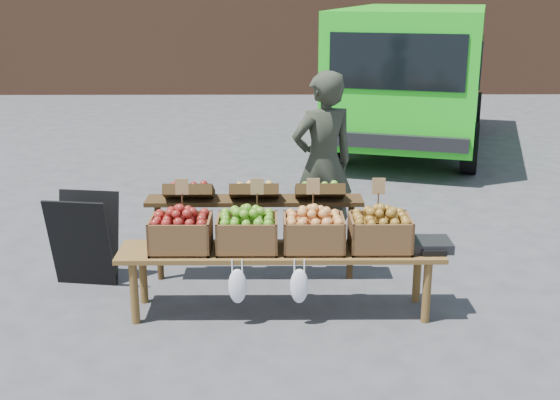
{
  "coord_description": "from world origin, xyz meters",
  "views": [
    {
      "loc": [
        0.19,
        -5.28,
        2.66
      ],
      "look_at": [
        0.24,
        0.7,
        0.85
      ],
      "focal_mm": 45.0,
      "sensor_mm": 36.0,
      "label": 1
    }
  ],
  "objects_px": {
    "delivery_van": "(413,79)",
    "weighing_scale": "(430,244)",
    "display_bench": "(280,281)",
    "crate_russet_pears": "(247,234)",
    "back_table": "(255,227)",
    "crate_green_apples": "(380,233)",
    "crate_golden_apples": "(181,234)",
    "chalkboard_sign": "(84,240)",
    "vendor": "(323,164)",
    "crate_red_apples": "(314,233)"
  },
  "relations": [
    {
      "from": "display_bench",
      "to": "back_table",
      "type": "bearing_deg",
      "value": 108.01
    },
    {
      "from": "delivery_van",
      "to": "vendor",
      "type": "relative_size",
      "value": 2.78
    },
    {
      "from": "crate_golden_apples",
      "to": "crate_red_apples",
      "type": "height_order",
      "value": "same"
    },
    {
      "from": "delivery_van",
      "to": "weighing_scale",
      "type": "relative_size",
      "value": 15.48
    },
    {
      "from": "display_bench",
      "to": "weighing_scale",
      "type": "bearing_deg",
      "value": 0.0
    },
    {
      "from": "delivery_van",
      "to": "crate_russet_pears",
      "type": "bearing_deg",
      "value": -95.2
    },
    {
      "from": "delivery_van",
      "to": "display_bench",
      "type": "distance_m",
      "value": 7.01
    },
    {
      "from": "chalkboard_sign",
      "to": "crate_russet_pears",
      "type": "height_order",
      "value": "chalkboard_sign"
    },
    {
      "from": "weighing_scale",
      "to": "crate_green_apples",
      "type": "bearing_deg",
      "value": 180.0
    },
    {
      "from": "back_table",
      "to": "vendor",
      "type": "bearing_deg",
      "value": 46.86
    },
    {
      "from": "back_table",
      "to": "display_bench",
      "type": "xyz_separation_m",
      "value": [
        0.23,
        -0.72,
        -0.24
      ]
    },
    {
      "from": "crate_green_apples",
      "to": "crate_golden_apples",
      "type": "bearing_deg",
      "value": 180.0
    },
    {
      "from": "back_table",
      "to": "crate_russet_pears",
      "type": "height_order",
      "value": "back_table"
    },
    {
      "from": "crate_red_apples",
      "to": "chalkboard_sign",
      "type": "bearing_deg",
      "value": 163.47
    },
    {
      "from": "back_table",
      "to": "crate_green_apples",
      "type": "relative_size",
      "value": 4.2
    },
    {
      "from": "weighing_scale",
      "to": "chalkboard_sign",
      "type": "bearing_deg",
      "value": 168.58
    },
    {
      "from": "display_bench",
      "to": "crate_golden_apples",
      "type": "height_order",
      "value": "crate_golden_apples"
    },
    {
      "from": "delivery_van",
      "to": "chalkboard_sign",
      "type": "xyz_separation_m",
      "value": [
        -4.12,
        -5.94,
        -0.74
      ]
    },
    {
      "from": "delivery_van",
      "to": "vendor",
      "type": "bearing_deg",
      "value": -93.76
    },
    {
      "from": "display_bench",
      "to": "crate_green_apples",
      "type": "xyz_separation_m",
      "value": [
        0.82,
        0.0,
        0.42
      ]
    },
    {
      "from": "display_bench",
      "to": "crate_red_apples",
      "type": "bearing_deg",
      "value": 0.0
    },
    {
      "from": "crate_golden_apples",
      "to": "crate_red_apples",
      "type": "bearing_deg",
      "value": 0.0
    },
    {
      "from": "delivery_van",
      "to": "crate_green_apples",
      "type": "height_order",
      "value": "delivery_van"
    },
    {
      "from": "vendor",
      "to": "crate_golden_apples",
      "type": "relative_size",
      "value": 3.79
    },
    {
      "from": "delivery_van",
      "to": "crate_russet_pears",
      "type": "xyz_separation_m",
      "value": [
        -2.59,
        -6.56,
        -0.47
      ]
    },
    {
      "from": "crate_russet_pears",
      "to": "display_bench",
      "type": "bearing_deg",
      "value": 0.0
    },
    {
      "from": "display_bench",
      "to": "crate_russet_pears",
      "type": "relative_size",
      "value": 5.4
    },
    {
      "from": "chalkboard_sign",
      "to": "weighing_scale",
      "type": "distance_m",
      "value": 3.12
    },
    {
      "from": "chalkboard_sign",
      "to": "back_table",
      "type": "bearing_deg",
      "value": 12.07
    },
    {
      "from": "chalkboard_sign",
      "to": "crate_green_apples",
      "type": "distance_m",
      "value": 2.72
    },
    {
      "from": "chalkboard_sign",
      "to": "display_bench",
      "type": "distance_m",
      "value": 1.91
    },
    {
      "from": "delivery_van",
      "to": "crate_red_apples",
      "type": "relative_size",
      "value": 10.52
    },
    {
      "from": "delivery_van",
      "to": "display_bench",
      "type": "relative_size",
      "value": 1.95
    },
    {
      "from": "delivery_van",
      "to": "back_table",
      "type": "xyz_separation_m",
      "value": [
        -2.55,
        -5.84,
        -0.66
      ]
    },
    {
      "from": "chalkboard_sign",
      "to": "weighing_scale",
      "type": "bearing_deg",
      "value": -3.09
    },
    {
      "from": "vendor",
      "to": "back_table",
      "type": "xyz_separation_m",
      "value": [
        -0.68,
        -0.72,
        -0.43
      ]
    },
    {
      "from": "display_bench",
      "to": "weighing_scale",
      "type": "relative_size",
      "value": 7.94
    },
    {
      "from": "delivery_van",
      "to": "weighing_scale",
      "type": "height_order",
      "value": "delivery_van"
    },
    {
      "from": "vendor",
      "to": "crate_red_apples",
      "type": "height_order",
      "value": "vendor"
    },
    {
      "from": "crate_red_apples",
      "to": "back_table",
      "type": "bearing_deg",
      "value": 125.26
    },
    {
      "from": "vendor",
      "to": "crate_russet_pears",
      "type": "relative_size",
      "value": 3.79
    },
    {
      "from": "crate_russet_pears",
      "to": "weighing_scale",
      "type": "xyz_separation_m",
      "value": [
        1.52,
        0.0,
        -0.1
      ]
    },
    {
      "from": "back_table",
      "to": "display_bench",
      "type": "bearing_deg",
      "value": -71.99
    },
    {
      "from": "display_bench",
      "to": "chalkboard_sign",
      "type": "bearing_deg",
      "value": 161.13
    },
    {
      "from": "crate_russet_pears",
      "to": "weighing_scale",
      "type": "relative_size",
      "value": 1.47
    },
    {
      "from": "back_table",
      "to": "weighing_scale",
      "type": "bearing_deg",
      "value": -25.88
    },
    {
      "from": "delivery_van",
      "to": "display_bench",
      "type": "xyz_separation_m",
      "value": [
        -2.32,
        -6.56,
        -0.89
      ]
    },
    {
      "from": "back_table",
      "to": "delivery_van",
      "type": "bearing_deg",
      "value": 66.38
    },
    {
      "from": "crate_green_apples",
      "to": "weighing_scale",
      "type": "xyz_separation_m",
      "value": [
        0.43,
        0.0,
        -0.1
      ]
    },
    {
      "from": "crate_green_apples",
      "to": "display_bench",
      "type": "bearing_deg",
      "value": 180.0
    }
  ]
}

